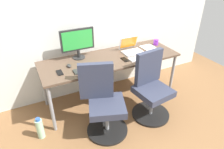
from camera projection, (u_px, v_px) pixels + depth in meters
The scene contains 17 objects.
ground_plane at pixel (111, 98), 3.29m from camera, with size 5.28×5.28×0.00m, color brown.
back_wall at pixel (98, 12), 2.96m from camera, with size 4.40×0.04×2.60m, color silver.
desk at pixel (111, 61), 2.94m from camera, with size 2.04×0.70×0.73m.
office_chair_left at pixel (103, 103), 2.50m from camera, with size 0.56×0.56×0.94m.
office_chair_right at pixel (151, 89), 2.78m from camera, with size 0.54×0.54×0.94m.
water_bottle_on_floor at pixel (40, 128), 2.51m from camera, with size 0.09×0.09×0.31m.
desktop_monitor at pixel (78, 42), 2.79m from camera, with size 0.48×0.18×0.43m.
open_laptop at pixel (131, 48), 3.09m from camera, with size 0.31×0.29×0.22m.
keyboard_by_monitor at pixel (87, 70), 2.59m from camera, with size 0.34×0.12×0.02m, color #2D2D2D.
keyboard_by_laptop at pixel (140, 58), 2.89m from camera, with size 0.34×0.12×0.02m, color silver.
mouse_by_monitor at pixel (69, 66), 2.67m from camera, with size 0.06×0.10×0.03m, color #2D2D2D.
mouse_by_laptop at pixel (105, 66), 2.67m from camera, with size 0.06×0.10×0.03m, color silver.
coffee_mug at pixel (156, 42), 3.33m from camera, with size 0.08×0.08×0.09m, color purple.
pen_cup at pixel (135, 41), 3.33m from camera, with size 0.07×0.07×0.10m, color slate.
phone_near_monitor at pixel (125, 59), 2.86m from camera, with size 0.07×0.14×0.01m, color black.
phone_near_laptop at pixel (60, 73), 2.53m from camera, with size 0.07×0.14×0.01m, color black.
paper_pile at pixel (150, 48), 3.20m from camera, with size 0.21×0.30×0.01m, color white.
Camera 1 is at (-1.14, -2.37, 2.00)m, focal length 32.05 mm.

